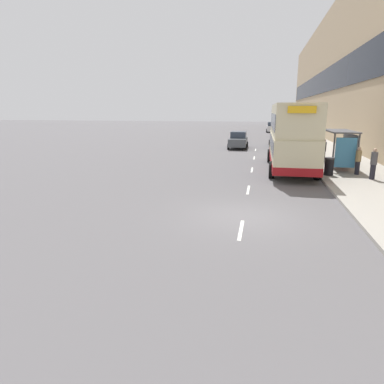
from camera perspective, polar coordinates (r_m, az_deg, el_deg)
The scene contains 18 objects.
ground_plane at distance 13.17m, azimuth 8.58°, elevation -4.00°, with size 220.00×220.00×0.00m, color #5B595B.
pavement at distance 51.55m, azimuth 18.23°, elevation 8.55°, with size 5.00×93.00×0.14m.
terrace_facade at distance 52.24m, azimuth 23.53°, elevation 17.81°, with size 3.10×93.00×17.63m.
lane_mark_0 at distance 11.66m, azimuth 8.16°, elevation -6.28°, with size 0.12×2.00×0.01m.
lane_mark_1 at distance 17.47m, azimuth 9.36°, elevation 0.36°, with size 0.12×2.00×0.01m.
lane_mark_2 at distance 23.40m, azimuth 9.96°, elevation 3.66°, with size 0.12×2.00×0.01m.
lane_mark_3 at distance 29.38m, azimuth 10.31°, elevation 5.62°, with size 0.12×2.00×0.01m.
lane_mark_4 at distance 35.38m, azimuth 10.55°, elevation 6.92°, with size 0.12×2.00×0.01m.
bus_shelter at distance 24.54m, azimuth 23.91°, elevation 7.57°, with size 1.60×4.20×2.48m.
double_decker_bus_near at distance 23.66m, azimuth 16.29°, elevation 8.99°, with size 2.85×10.10×4.30m.
car_0 at distance 64.48m, azimuth 13.22°, elevation 10.46°, with size 2.05×4.27×1.82m.
car_1 at distance 39.52m, azimuth 14.21°, elevation 8.69°, with size 1.99×4.44×1.79m.
car_2 at distance 36.57m, azimuth 7.73°, elevation 8.57°, with size 1.96×4.41×1.73m.
pedestrian_at_shelter at distance 27.02m, azimuth 24.84°, elevation 6.25°, with size 0.37×0.37×1.86m.
pedestrian_2 at distance 21.59m, azimuth 28.01°, elevation 4.22°, with size 0.35×0.35×1.74m.
pedestrian_3 at distance 27.28m, azimuth 21.09°, elevation 6.49°, with size 0.34×0.34×1.72m.
pedestrian_4 at distance 22.81m, azimuth 25.94°, elevation 4.74°, with size 0.33×0.33×1.65m.
litter_bin at distance 21.93m, azimuth 21.88°, elevation 3.99°, with size 0.55×0.55×1.05m.
Camera 1 is at (0.54, -12.56, 3.93)m, focal length 32.00 mm.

